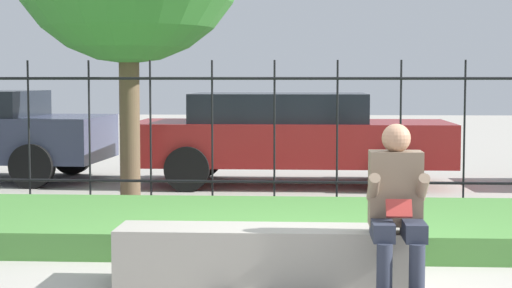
{
  "coord_description": "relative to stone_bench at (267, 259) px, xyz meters",
  "views": [
    {
      "loc": [
        0.02,
        -6.39,
        1.57
      ],
      "look_at": [
        -0.51,
        2.3,
        0.89
      ],
      "focal_mm": 60.0,
      "sensor_mm": 36.0,
      "label": 1
    }
  ],
  "objects": [
    {
      "name": "ground_plane",
      "position": [
        0.29,
        0.0,
        -0.19
      ],
      "size": [
        60.0,
        60.0,
        0.0
      ],
      "primitive_type": "plane",
      "color": "#A8A399"
    },
    {
      "name": "stone_bench",
      "position": [
        0.0,
        0.0,
        0.0
      ],
      "size": [
        2.27,
        0.51,
        0.44
      ],
      "color": "gray",
      "rests_on": "ground_plane"
    },
    {
      "name": "person_seated_reader",
      "position": [
        0.95,
        -0.29,
        0.48
      ],
      "size": [
        0.42,
        0.73,
        1.24
      ],
      "color": "black",
      "rests_on": "ground_plane"
    },
    {
      "name": "grass_berm",
      "position": [
        0.29,
        1.92,
        -0.07
      ],
      "size": [
        10.74,
        2.43,
        0.24
      ],
      "color": "#4C893D",
      "rests_on": "ground_plane"
    },
    {
      "name": "iron_fence",
      "position": [
        0.29,
        3.54,
        0.74
      ],
      "size": [
        8.74,
        0.03,
        1.78
      ],
      "color": "black",
      "rests_on": "ground_plane"
    },
    {
      "name": "car_parked_center",
      "position": [
        0.03,
        6.15,
        0.53
      ],
      "size": [
        4.61,
        1.97,
        1.34
      ],
      "rotation": [
        0.0,
        0.0,
        -0.0
      ],
      "color": "maroon",
      "rests_on": "ground_plane"
    }
  ]
}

